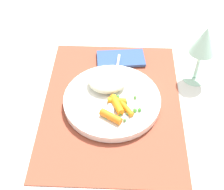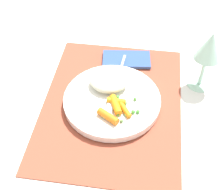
{
  "view_description": "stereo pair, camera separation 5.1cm",
  "coord_description": "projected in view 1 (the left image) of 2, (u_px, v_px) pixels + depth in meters",
  "views": [
    {
      "loc": [
        0.51,
        0.02,
        0.59
      ],
      "look_at": [
        0.0,
        0.0,
        0.04
      ],
      "focal_mm": 49.56,
      "sensor_mm": 36.0,
      "label": 1
    },
    {
      "loc": [
        0.5,
        0.07,
        0.59
      ],
      "look_at": [
        0.0,
        0.0,
        0.04
      ],
      "focal_mm": 49.56,
      "sensor_mm": 36.0,
      "label": 2
    }
  ],
  "objects": [
    {
      "name": "napkin",
      "position": [
        121.0,
        58.0,
        0.88
      ],
      "size": [
        0.09,
        0.14,
        0.01
      ],
      "primitive_type": "cube",
      "rotation": [
        0.0,
        0.0,
        0.11
      ],
      "color": "#33518C",
      "rests_on": "placemat"
    },
    {
      "name": "ground_plane",
      "position": [
        112.0,
        104.0,
        0.78
      ],
      "size": [
        2.4,
        2.4,
        0.0
      ],
      "primitive_type": "plane",
      "color": "white"
    },
    {
      "name": "placemat",
      "position": [
        112.0,
        104.0,
        0.78
      ],
      "size": [
        0.45,
        0.34,
        0.01
      ],
      "primitive_type": "cube",
      "color": "#9E4733",
      "rests_on": "ground_plane"
    },
    {
      "name": "rice_mound",
      "position": [
        107.0,
        81.0,
        0.78
      ],
      "size": [
        0.08,
        0.1,
        0.03
      ],
      "primitive_type": "ellipsoid",
      "color": "beige",
      "rests_on": "plate"
    },
    {
      "name": "pea_scatter",
      "position": [
        126.0,
        108.0,
        0.73
      ],
      "size": [
        0.08,
        0.09,
        0.01
      ],
      "color": "#579A31",
      "rests_on": "plate"
    },
    {
      "name": "carrot_portion",
      "position": [
        117.0,
        108.0,
        0.73
      ],
      "size": [
        0.09,
        0.08,
        0.02
      ],
      "color": "orange",
      "rests_on": "plate"
    },
    {
      "name": "wine_glass",
      "position": [
        204.0,
        43.0,
        0.76
      ],
      "size": [
        0.07,
        0.07,
        0.16
      ],
      "color": "#B2E0CC",
      "rests_on": "ground_plane"
    },
    {
      "name": "fork",
      "position": [
        114.0,
        88.0,
        0.78
      ],
      "size": [
        0.21,
        0.03,
        0.01
      ],
      "color": "silver",
      "rests_on": "plate"
    },
    {
      "name": "plate",
      "position": [
        112.0,
        100.0,
        0.77
      ],
      "size": [
        0.24,
        0.24,
        0.02
      ],
      "primitive_type": "cylinder",
      "color": "white",
      "rests_on": "placemat"
    }
  ]
}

